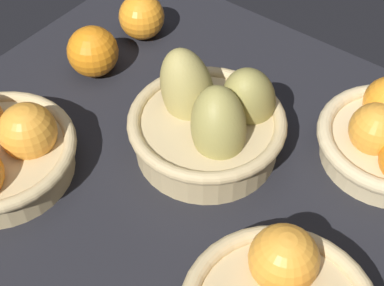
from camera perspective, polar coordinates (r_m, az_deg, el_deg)
The scene contains 4 objects.
market_tray at distance 84.28cm, azimuth 0.74°, elevation -2.85°, with size 84.00×72.00×3.00cm, color black.
basket_center_pears at distance 81.69cm, azimuth 1.83°, elevation 2.15°, with size 22.54×22.63×15.62cm.
loose_orange_front_gap at distance 103.20cm, azimuth -4.99°, elevation 12.32°, with size 7.99×7.99×7.99cm, color orange.
loose_orange_back_gap at distance 96.24cm, azimuth -9.77°, elevation 8.89°, with size 8.39×8.39×8.39cm, color orange.
Camera 1 is at (31.47, -43.05, 66.77)cm, focal length 54.04 mm.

